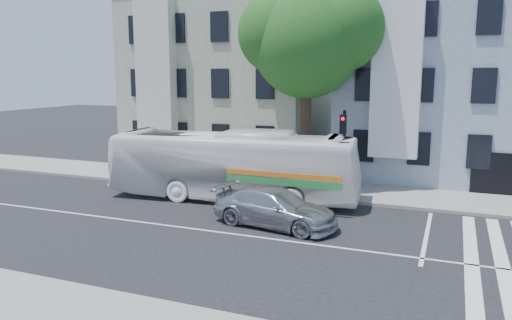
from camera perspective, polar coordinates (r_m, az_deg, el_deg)
The scene contains 9 objects.
ground at distance 18.94m, azimuth -1.79°, elevation -8.57°, with size 120.00×120.00×0.00m, color black.
sidewalk_far at distance 26.17m, azimuth 5.23°, elevation -3.21°, with size 80.00×4.00×0.15m, color gray.
building_left at distance 34.51m, azimuth -2.55°, elevation 9.08°, with size 12.00×10.00×11.00m, color gray.
building_right at distance 31.45m, azimuth 21.65°, elevation 8.32°, with size 12.00×10.00×11.00m, color #85919F.
street_tree at distance 26.24m, azimuth 6.11°, elevation 13.86°, with size 7.30×5.90×11.10m.
bus at distance 23.78m, azimuth -2.68°, elevation -0.60°, with size 11.97×2.80×3.34m, color white.
sedan at distance 19.84m, azimuth 2.18°, elevation -5.47°, with size 5.11×2.08×1.48m, color #ACAFB3.
hedge at distance 25.51m, azimuth -0.96°, elevation -2.54°, with size 8.50×0.84×0.70m, color #346420, non-canonical shape.
traffic_signal at distance 23.09m, azimuth 9.94°, elevation 1.81°, with size 0.46×0.53×4.34m.
Camera 1 is at (7.21, -16.45, 6.00)m, focal length 35.00 mm.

